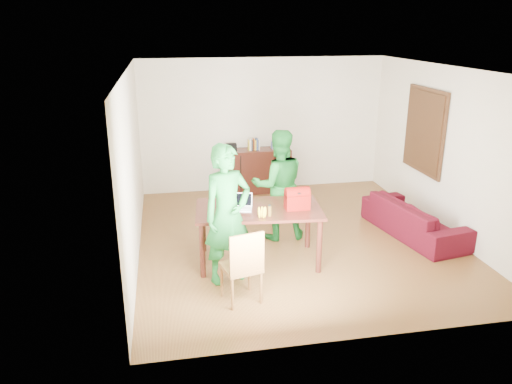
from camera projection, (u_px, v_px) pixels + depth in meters
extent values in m
cube|color=#482712|center=(296.00, 242.00, 8.13)|extent=(5.00, 5.50, 0.10)
cube|color=white|center=(301.00, 65.00, 7.23)|extent=(5.00, 5.50, 0.10)
cube|color=beige|center=(263.00, 124.00, 10.29)|extent=(5.00, 0.10, 2.70)
cube|color=beige|center=(371.00, 228.00, 5.08)|extent=(5.00, 0.10, 2.70)
cube|color=beige|center=(129.00, 167.00, 7.24)|extent=(0.10, 5.50, 2.70)
cube|color=beige|center=(450.00, 151.00, 8.13)|extent=(0.10, 5.50, 2.70)
cube|color=#3F2614|center=(424.00, 131.00, 8.70)|extent=(0.04, 1.28, 1.48)
cube|color=#4C2B16|center=(423.00, 131.00, 8.70)|extent=(0.01, 1.18, 1.36)
cube|color=black|center=(256.00, 171.00, 10.27)|extent=(1.40, 0.45, 0.90)
cube|color=black|center=(231.00, 147.00, 10.02)|extent=(0.20, 0.14, 0.14)
cube|color=#B7B6C0|center=(277.00, 145.00, 10.19)|extent=(0.24, 0.22, 0.14)
ellipsoid|color=#18389F|center=(278.00, 140.00, 10.15)|extent=(0.14, 0.14, 0.07)
cube|color=black|center=(259.00, 209.00, 7.11)|extent=(1.86, 1.16, 0.04)
cylinder|color=black|center=(202.00, 251.00, 6.78)|extent=(0.08, 0.08, 0.79)
cylinder|color=black|center=(319.00, 246.00, 6.92)|extent=(0.08, 0.08, 0.79)
cylinder|color=black|center=(203.00, 227.00, 7.57)|extent=(0.08, 0.08, 0.79)
cylinder|color=black|center=(308.00, 223.00, 7.71)|extent=(0.08, 0.08, 0.79)
cube|color=brown|center=(241.00, 267.00, 6.19)|extent=(0.53, 0.52, 0.05)
cube|color=brown|center=(247.00, 254.00, 5.94)|extent=(0.44, 0.13, 0.51)
imported|color=#166424|center=(227.00, 215.00, 6.55)|extent=(0.81, 0.69, 1.90)
imported|color=#15601E|center=(278.00, 185.00, 7.92)|extent=(0.87, 0.68, 1.79)
cube|color=white|center=(241.00, 209.00, 7.04)|extent=(0.33, 0.27, 0.02)
cube|color=black|center=(241.00, 202.00, 7.01)|extent=(0.30, 0.14, 0.19)
cylinder|color=#563C13|center=(270.00, 210.00, 6.79)|extent=(0.06, 0.06, 0.16)
cube|color=maroon|center=(297.00, 200.00, 7.04)|extent=(0.34, 0.20, 0.25)
imported|color=#380711|center=(414.00, 218.00, 8.20)|extent=(1.11, 2.07, 0.57)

